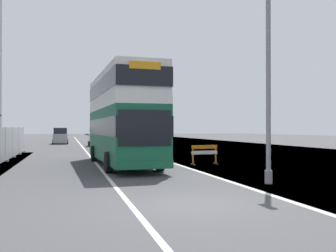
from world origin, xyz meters
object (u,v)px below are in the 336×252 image
at_px(double_decker_bus, 122,117).
at_px(lamppost_foreground, 268,81).
at_px(car_oncoming_near, 107,140).
at_px(car_receding_far, 60,136).
at_px(car_receding_mid, 97,137).
at_px(roadworks_barrier, 204,153).

distance_m(double_decker_bus, lamppost_foreground, 9.62).
height_order(lamppost_foreground, car_oncoming_near, lamppost_foreground).
distance_m(double_decker_bus, car_oncoming_near, 14.57).
bearing_deg(car_receding_far, lamppost_foreground, -78.53).
height_order(lamppost_foreground, car_receding_far, lamppost_foreground).
bearing_deg(car_receding_far, car_receding_mid, -62.15).
distance_m(lamppost_foreground, car_oncoming_near, 23.44).
distance_m(car_oncoming_near, car_receding_mid, 9.66).
height_order(roadworks_barrier, car_receding_far, car_receding_far).
bearing_deg(lamppost_foreground, car_oncoming_near, 99.39).
height_order(roadworks_barrier, car_oncoming_near, car_oncoming_near).
xyz_separation_m(lamppost_foreground, car_receding_far, (-8.26, 40.69, -2.89)).
distance_m(double_decker_bus, car_receding_mid, 24.18).
bearing_deg(roadworks_barrier, lamppost_foreground, -91.90).
bearing_deg(car_receding_mid, double_decker_bus, -90.92).
xyz_separation_m(car_oncoming_near, car_receding_mid, (-0.19, 9.66, 0.00)).
bearing_deg(double_decker_bus, lamppost_foreground, -62.76).
relative_size(lamppost_foreground, roadworks_barrier, 5.08).
distance_m(roadworks_barrier, car_receding_far, 34.11).
bearing_deg(roadworks_barrier, car_receding_mid, 99.64).
bearing_deg(car_receding_mid, roadworks_barrier, -80.36).
xyz_separation_m(lamppost_foreground, car_oncoming_near, (-3.80, 22.95, -2.86)).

